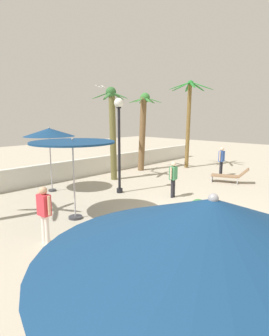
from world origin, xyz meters
TOP-DOWN VIEW (x-y plane):
  - ground_plane at (0.00, 0.00)m, footprint 56.00×56.00m
  - boundary_wall at (0.00, 8.43)m, footprint 25.20×0.30m
  - patio_umbrella_0 at (-6.61, -3.91)m, footprint 2.79×2.79m
  - patio_umbrella_1 at (-1.50, 6.88)m, footprint 2.31×2.31m
  - patio_umbrella_2 at (-2.94, 3.06)m, footprint 2.81×2.81m
  - palm_tree_0 at (2.13, 6.53)m, footprint 1.96×2.02m
  - palm_tree_1 at (5.48, 7.22)m, footprint 2.20×2.06m
  - palm_tree_3 at (8.22, 5.55)m, footprint 3.03×3.02m
  - lamp_post_0 at (0.48, 4.33)m, footprint 0.42×0.42m
  - lounge_chair_0 at (5.82, 1.42)m, footprint 1.17×1.96m
  - guest_0 at (7.13, 2.56)m, footprint 0.56×0.26m
  - guest_1 at (-4.68, 2.02)m, footprint 0.26×0.56m
  - guest_2 at (1.52, 2.06)m, footprint 0.55×0.30m
  - seagull_0 at (2.63, 7.96)m, footprint 1.26×0.61m
  - planter at (-0.53, -0.36)m, footprint 0.70×0.70m

SIDE VIEW (x-z plane):
  - ground_plane at x=0.00m, z-range 0.00..0.00m
  - planter at x=-0.53m, z-range -0.04..0.81m
  - lounge_chair_0 at x=5.82m, z-range -0.03..0.81m
  - boundary_wall at x=0.00m, z-range 0.00..1.05m
  - guest_2 at x=1.52m, z-range 0.16..1.74m
  - guest_1 at x=-4.68m, z-range 0.17..1.82m
  - guest_0 at x=7.13m, z-range 0.18..1.90m
  - patio_umbrella_2 at x=-2.94m, z-range 1.14..3.95m
  - patio_umbrella_0 at x=-6.61m, z-range 1.18..4.15m
  - patio_umbrella_1 at x=-1.50m, z-range 1.25..4.27m
  - lamp_post_0 at x=0.48m, z-range 0.69..4.98m
  - palm_tree_1 at x=5.48m, z-range 0.56..5.51m
  - palm_tree_0 at x=2.13m, z-range 0.53..5.55m
  - palm_tree_3 at x=8.22m, z-range 0.88..6.69m
  - seagull_0 at x=2.63m, z-range 5.09..5.23m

